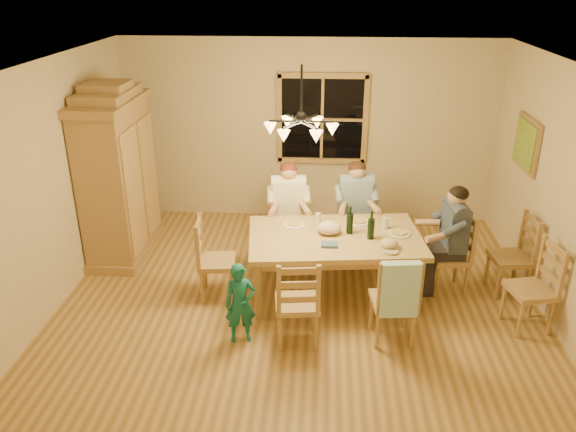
# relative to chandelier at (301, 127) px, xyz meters

# --- Properties ---
(floor) EXTENTS (5.50, 5.50, 0.00)m
(floor) POSITION_rel_chandelier_xyz_m (0.00, 0.00, -2.08)
(floor) COLOR olive
(floor) RESTS_ON ground
(ceiling) EXTENTS (5.50, 5.00, 0.02)m
(ceiling) POSITION_rel_chandelier_xyz_m (0.00, 0.00, 0.62)
(ceiling) COLOR white
(ceiling) RESTS_ON wall_back
(wall_back) EXTENTS (5.50, 0.02, 2.70)m
(wall_back) POSITION_rel_chandelier_xyz_m (0.00, 2.50, -0.73)
(wall_back) COLOR #CDB891
(wall_back) RESTS_ON floor
(wall_left) EXTENTS (0.02, 5.00, 2.70)m
(wall_left) POSITION_rel_chandelier_xyz_m (-2.75, 0.00, -0.73)
(wall_left) COLOR #CDB891
(wall_left) RESTS_ON floor
(wall_right) EXTENTS (0.02, 5.00, 2.70)m
(wall_right) POSITION_rel_chandelier_xyz_m (2.75, 0.00, -0.73)
(wall_right) COLOR #CDB891
(wall_right) RESTS_ON floor
(window) EXTENTS (1.30, 0.06, 1.30)m
(window) POSITION_rel_chandelier_xyz_m (0.20, 2.47, -0.53)
(window) COLOR black
(window) RESTS_ON wall_back
(painting) EXTENTS (0.06, 0.78, 0.64)m
(painting) POSITION_rel_chandelier_xyz_m (2.71, 1.20, -0.48)
(painting) COLOR #946640
(painting) RESTS_ON wall_right
(chandelier) EXTENTS (0.77, 0.68, 0.71)m
(chandelier) POSITION_rel_chandelier_xyz_m (0.00, 0.00, 0.00)
(chandelier) COLOR black
(chandelier) RESTS_ON ceiling
(armoire) EXTENTS (0.66, 1.40, 2.30)m
(armoire) POSITION_rel_chandelier_xyz_m (-2.42, 1.09, -1.02)
(armoire) COLOR #946640
(armoire) RESTS_ON floor
(dining_table) EXTENTS (2.09, 1.41, 0.76)m
(dining_table) POSITION_rel_chandelier_xyz_m (0.39, 0.19, -1.41)
(dining_table) COLOR tan
(dining_table) RESTS_ON floor
(chair_far_left) EXTENTS (0.48, 0.47, 0.99)m
(chair_far_left) POSITION_rel_chandelier_xyz_m (-0.20, 1.06, -1.77)
(chair_far_left) COLOR tan
(chair_far_left) RESTS_ON floor
(chair_far_right) EXTENTS (0.48, 0.47, 0.99)m
(chair_far_right) POSITION_rel_chandelier_xyz_m (0.67, 1.16, -1.77)
(chair_far_right) COLOR tan
(chair_far_right) RESTS_ON floor
(chair_near_left) EXTENTS (0.48, 0.47, 0.99)m
(chair_near_left) POSITION_rel_chandelier_xyz_m (0.01, -0.78, -1.77)
(chair_near_left) COLOR tan
(chair_near_left) RESTS_ON floor
(chair_near_right) EXTENTS (0.48, 0.47, 0.99)m
(chair_near_right) POSITION_rel_chandelier_xyz_m (0.99, -0.67, -1.77)
(chair_near_right) COLOR tan
(chair_near_right) RESTS_ON floor
(chair_end_left) EXTENTS (0.47, 0.48, 0.99)m
(chair_end_left) POSITION_rel_chandelier_xyz_m (-0.96, 0.04, -1.77)
(chair_end_left) COLOR tan
(chair_end_left) RESTS_ON floor
(chair_end_right) EXTENTS (0.47, 0.48, 0.99)m
(chair_end_right) POSITION_rel_chandelier_xyz_m (1.75, 0.35, -1.77)
(chair_end_right) COLOR tan
(chair_end_right) RESTS_ON floor
(adult_woman) EXTENTS (0.43, 0.46, 0.87)m
(adult_woman) POSITION_rel_chandelier_xyz_m (-0.20, 1.06, -1.24)
(adult_woman) COLOR #F6E0BE
(adult_woman) RESTS_ON floor
(adult_plaid_man) EXTENTS (0.43, 0.46, 0.87)m
(adult_plaid_man) POSITION_rel_chandelier_xyz_m (0.67, 1.16, -1.24)
(adult_plaid_man) COLOR #2D517E
(adult_plaid_man) RESTS_ON floor
(adult_slate_man) EXTENTS (0.46, 0.43, 0.87)m
(adult_slate_man) POSITION_rel_chandelier_xyz_m (1.75, 0.35, -1.24)
(adult_slate_man) COLOR #3A455E
(adult_slate_man) RESTS_ON floor
(towel) EXTENTS (0.39, 0.14, 0.58)m
(towel) POSITION_rel_chandelier_xyz_m (1.01, -0.86, -1.38)
(towel) COLOR #B3E4F3
(towel) RESTS_ON chair_near_right
(wine_bottle_a) EXTENTS (0.08, 0.08, 0.33)m
(wine_bottle_a) POSITION_rel_chandelier_xyz_m (0.56, 0.26, -1.15)
(wine_bottle_a) COLOR black
(wine_bottle_a) RESTS_ON dining_table
(wine_bottle_b) EXTENTS (0.08, 0.08, 0.33)m
(wine_bottle_b) POSITION_rel_chandelier_xyz_m (0.79, 0.14, -1.15)
(wine_bottle_b) COLOR black
(wine_bottle_b) RESTS_ON dining_table
(plate_woman) EXTENTS (0.26, 0.26, 0.02)m
(plate_woman) POSITION_rel_chandelier_xyz_m (-0.09, 0.44, -1.31)
(plate_woman) COLOR white
(plate_woman) RESTS_ON dining_table
(plate_plaid) EXTENTS (0.26, 0.26, 0.02)m
(plate_plaid) POSITION_rel_chandelier_xyz_m (0.67, 0.56, -1.31)
(plate_plaid) COLOR white
(plate_plaid) RESTS_ON dining_table
(plate_slate) EXTENTS (0.26, 0.26, 0.02)m
(plate_slate) POSITION_rel_chandelier_xyz_m (1.13, 0.27, -1.31)
(plate_slate) COLOR white
(plate_slate) RESTS_ON dining_table
(wine_glass_a) EXTENTS (0.06, 0.06, 0.14)m
(wine_glass_a) POSITION_rel_chandelier_xyz_m (0.19, 0.49, -1.25)
(wine_glass_a) COLOR silver
(wine_glass_a) RESTS_ON dining_table
(wine_glass_b) EXTENTS (0.06, 0.06, 0.14)m
(wine_glass_b) POSITION_rel_chandelier_xyz_m (0.98, 0.42, -1.25)
(wine_glass_b) COLOR silver
(wine_glass_b) RESTS_ON dining_table
(cap) EXTENTS (0.20, 0.20, 0.11)m
(cap) POSITION_rel_chandelier_xyz_m (0.98, -0.08, -1.26)
(cap) COLOR tan
(cap) RESTS_ON dining_table
(napkin) EXTENTS (0.19, 0.16, 0.03)m
(napkin) POSITION_rel_chandelier_xyz_m (0.33, -0.08, -1.30)
(napkin) COLOR #455E80
(napkin) RESTS_ON dining_table
(cloth_bundle) EXTENTS (0.28, 0.22, 0.15)m
(cloth_bundle) POSITION_rel_chandelier_xyz_m (0.32, 0.23, -1.24)
(cloth_bundle) COLOR #D0AF97
(cloth_bundle) RESTS_ON dining_table
(child) EXTENTS (0.36, 0.28, 0.87)m
(child) POSITION_rel_chandelier_xyz_m (-0.57, -0.80, -1.64)
(child) COLOR #176B66
(child) RESTS_ON floor
(chair_spare_front) EXTENTS (0.51, 0.52, 0.99)m
(chair_spare_front) POSITION_rel_chandelier_xyz_m (2.45, -0.37, -1.77)
(chair_spare_front) COLOR tan
(chair_spare_front) RESTS_ON floor
(chair_spare_back) EXTENTS (0.46, 0.48, 0.99)m
(chair_spare_back) POSITION_rel_chandelier_xyz_m (2.45, 0.36, -1.77)
(chair_spare_back) COLOR tan
(chair_spare_back) RESTS_ON floor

